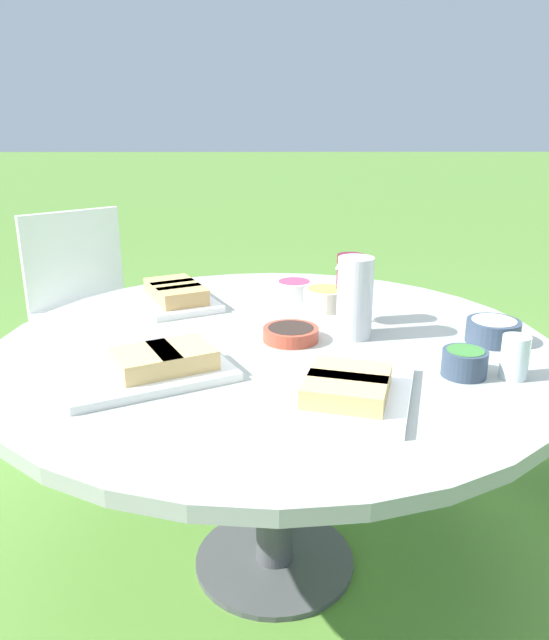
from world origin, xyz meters
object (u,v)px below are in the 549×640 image
at_px(dining_table, 274,369).
at_px(water_pitcher, 355,298).
at_px(wine_glass, 351,274).
at_px(chair_near_left, 87,298).

bearing_deg(dining_table, water_pitcher, -170.55).
bearing_deg(dining_table, wine_glass, -145.01).
bearing_deg(wine_glass, chair_near_left, -41.37).
bearing_deg(chair_near_left, dining_table, 127.50).
distance_m(dining_table, water_pitcher, 0.29).
xyz_separation_m(dining_table, chair_near_left, (0.81, -1.06, -0.11)).
xyz_separation_m(dining_table, water_pitcher, (-0.21, -0.04, 0.19)).
bearing_deg(water_pitcher, chair_near_left, -44.87).
height_order(dining_table, water_pitcher, water_pitcher).
xyz_separation_m(chair_near_left, wine_glass, (-1.03, 0.90, 0.34)).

